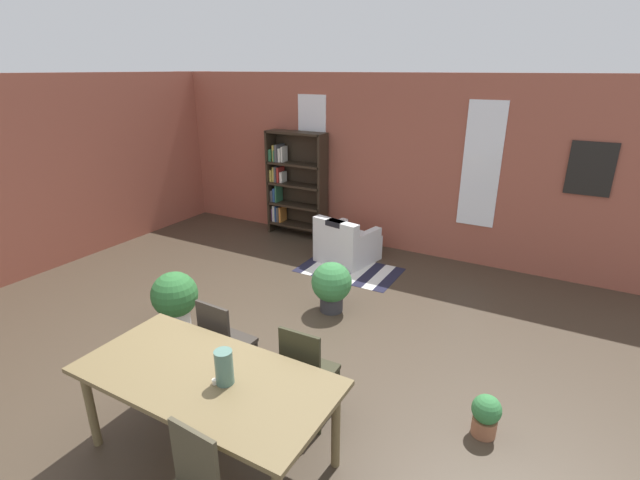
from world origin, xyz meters
The scene contains 16 objects.
ground_plane centered at (0.00, 0.00, 0.00)m, with size 10.83×10.83×0.00m, color #413528.
back_wall_brick centered at (0.00, 4.01, 1.44)m, with size 9.33×0.12×2.87m, color #A15240.
window_pane_0 centered at (-1.46, 3.94, 1.58)m, with size 0.55×0.02×1.87m, color white.
window_pane_1 centered at (1.46, 3.94, 1.58)m, with size 0.55×0.02×1.87m, color white.
dining_table centered at (0.52, -1.06, 0.69)m, with size 2.02×0.98×0.77m.
vase_on_table centered at (0.72, -1.06, 0.91)m, with size 0.13×0.13×0.27m, color #4C7266.
tealight_candle_0 centered at (0.66, -1.11, 0.79)m, with size 0.04×0.04×0.04m, color silver.
dining_chair_far_right centered at (0.98, -0.35, 0.51)m, with size 0.41×0.41×0.95m.
dining_chair_far_left centered at (0.06, -0.35, 0.51)m, with size 0.41×0.41×0.95m.
bookshelf_tall centered at (-1.76, 3.75, 0.97)m, with size 1.13×0.33×1.90m.
armchair_white centered at (-0.32, 3.05, 0.28)m, with size 0.95×0.95×0.75m.
potted_plant_by_shelf centered at (-1.18, 0.23, 0.40)m, with size 0.55×0.55×0.71m.
potted_plant_corner centered at (0.25, 1.49, 0.37)m, with size 0.51×0.51×0.66m.
potted_plant_window centered at (2.39, 0.24, 0.20)m, with size 0.25×0.25×0.38m.
striped_rug centered at (-0.10, 2.74, 0.00)m, with size 1.51×0.94×0.01m.
framed_picture centered at (2.87, 3.93, 1.67)m, with size 0.56×0.03×0.72m, color black.
Camera 1 is at (2.69, -3.15, 2.93)m, focal length 25.81 mm.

